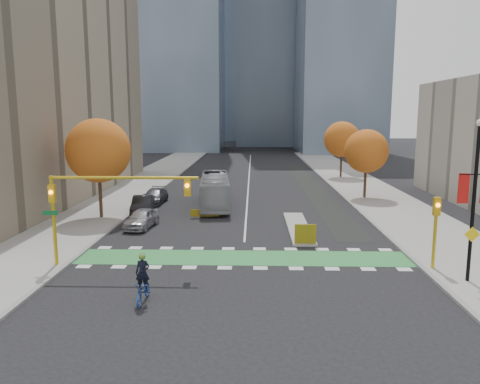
# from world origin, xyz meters

# --- Properties ---
(ground) EXTENTS (300.00, 300.00, 0.00)m
(ground) POSITION_xyz_m (0.00, 0.00, 0.00)
(ground) COLOR black
(ground) RESTS_ON ground
(sidewalk_west) EXTENTS (7.00, 120.00, 0.15)m
(sidewalk_west) POSITION_xyz_m (-13.50, 20.00, 0.07)
(sidewalk_west) COLOR gray
(sidewalk_west) RESTS_ON ground
(sidewalk_east) EXTENTS (7.00, 120.00, 0.15)m
(sidewalk_east) POSITION_xyz_m (13.50, 20.00, 0.07)
(sidewalk_east) COLOR gray
(sidewalk_east) RESTS_ON ground
(curb_west) EXTENTS (0.30, 120.00, 0.16)m
(curb_west) POSITION_xyz_m (-10.00, 20.00, 0.07)
(curb_west) COLOR gray
(curb_west) RESTS_ON ground
(curb_east) EXTENTS (0.30, 120.00, 0.16)m
(curb_east) POSITION_xyz_m (10.00, 20.00, 0.07)
(curb_east) COLOR gray
(curb_east) RESTS_ON ground
(bike_crossing) EXTENTS (20.00, 3.00, 0.01)m
(bike_crossing) POSITION_xyz_m (0.00, 1.50, 0.01)
(bike_crossing) COLOR #2C863C
(bike_crossing) RESTS_ON ground
(centre_line) EXTENTS (0.15, 70.00, 0.01)m
(centre_line) POSITION_xyz_m (0.00, 40.00, 0.01)
(centre_line) COLOR silver
(centre_line) RESTS_ON ground
(bike_lane_paint) EXTENTS (2.50, 50.00, 0.01)m
(bike_lane_paint) POSITION_xyz_m (7.50, 30.00, 0.01)
(bike_lane_paint) COLOR black
(bike_lane_paint) RESTS_ON ground
(median_island) EXTENTS (1.60, 10.00, 0.16)m
(median_island) POSITION_xyz_m (4.00, 9.00, 0.08)
(median_island) COLOR gray
(median_island) RESTS_ON ground
(hazard_board) EXTENTS (1.40, 0.12, 1.30)m
(hazard_board) POSITION_xyz_m (4.00, 4.20, 0.80)
(hazard_board) COLOR yellow
(hazard_board) RESTS_ON median_island
(building_west) EXTENTS (16.00, 44.00, 25.00)m
(building_west) POSITION_xyz_m (-24.00, 22.00, 12.50)
(building_west) COLOR gray
(building_west) RESTS_ON ground
(tower_nw) EXTENTS (22.00, 22.00, 70.00)m
(tower_nw) POSITION_xyz_m (-18.00, 90.00, 35.00)
(tower_nw) COLOR #47566B
(tower_nw) RESTS_ON ground
(tower_ne) EXTENTS (18.00, 24.00, 60.00)m
(tower_ne) POSITION_xyz_m (20.00, 85.00, 30.00)
(tower_ne) COLOR #47566B
(tower_ne) RESTS_ON ground
(tower_far) EXTENTS (26.00, 26.00, 80.00)m
(tower_far) POSITION_xyz_m (-4.00, 140.00, 40.00)
(tower_far) COLOR #47566B
(tower_far) RESTS_ON ground
(tree_west) EXTENTS (5.20, 5.20, 8.22)m
(tree_west) POSITION_xyz_m (-12.00, 12.00, 5.62)
(tree_west) COLOR #332114
(tree_west) RESTS_ON ground
(tree_east_near) EXTENTS (4.40, 4.40, 7.08)m
(tree_east_near) POSITION_xyz_m (12.00, 22.00, 4.86)
(tree_east_near) COLOR #332114
(tree_east_near) RESTS_ON ground
(tree_east_far) EXTENTS (4.80, 4.80, 7.65)m
(tree_east_far) POSITION_xyz_m (12.50, 38.00, 5.24)
(tree_east_far) COLOR #332114
(tree_east_far) RESTS_ON ground
(traffic_signal_west) EXTENTS (8.53, 0.56, 5.20)m
(traffic_signal_west) POSITION_xyz_m (-7.93, -0.51, 4.03)
(traffic_signal_west) COLOR #BF9914
(traffic_signal_west) RESTS_ON ground
(traffic_signal_east) EXTENTS (0.35, 0.43, 4.10)m
(traffic_signal_east) POSITION_xyz_m (10.50, -0.51, 2.73)
(traffic_signal_east) COLOR #BF9914
(traffic_signal_east) RESTS_ON ground
(banner_lamppost) EXTENTS (1.65, 0.36, 8.28)m
(banner_lamppost) POSITION_xyz_m (11.50, -2.50, 4.61)
(banner_lamppost) COLOR black
(banner_lamppost) RESTS_ON ground
(cyclist) EXTENTS (0.79, 2.03, 2.32)m
(cyclist) POSITION_xyz_m (-4.42, -5.39, 0.77)
(cyclist) COLOR #22479C
(cyclist) RESTS_ON ground
(bus) EXTENTS (3.41, 11.05, 3.03)m
(bus) POSITION_xyz_m (-3.00, 17.53, 1.52)
(bus) COLOR #9A9EA1
(bus) RESTS_ON ground
(parked_car_a) EXTENTS (2.21, 4.42, 1.45)m
(parked_car_a) POSITION_xyz_m (-7.88, 8.87, 0.72)
(parked_car_a) COLOR #ABABB0
(parked_car_a) RESTS_ON ground
(parked_car_b) EXTENTS (2.20, 4.87, 1.55)m
(parked_car_b) POSITION_xyz_m (-9.00, 13.90, 0.78)
(parked_car_b) COLOR black
(parked_car_b) RESTS_ON ground
(parked_car_c) EXTENTS (2.19, 4.87, 1.38)m
(parked_car_c) POSITION_xyz_m (-9.00, 18.90, 0.69)
(parked_car_c) COLOR #48484D
(parked_car_c) RESTS_ON ground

